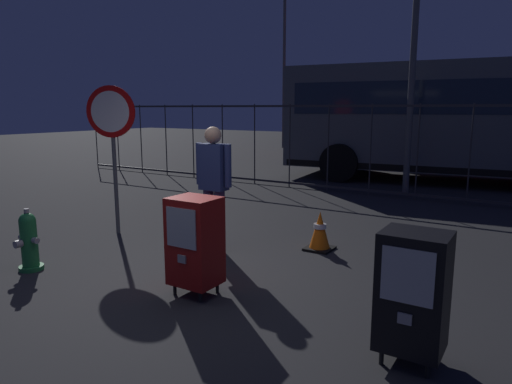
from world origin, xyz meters
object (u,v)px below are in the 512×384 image
object	(u,v)px
fire_hydrant	(29,241)
newspaper_box_primary	(195,241)
pedestrian	(214,182)
bus_far	(499,114)
street_light_far_right	(284,56)
stop_sign	(112,129)
bus_near	(501,116)
traffic_cone	(320,231)
newspaper_box_secondary	(413,291)

from	to	relation	value
fire_hydrant	newspaper_box_primary	size ratio (longest dim) A/B	0.73
newspaper_box_primary	pedestrian	xyz separation A→B (m)	(-0.69, 1.23, 0.38)
fire_hydrant	bus_far	distance (m)	15.36
newspaper_box_primary	street_light_far_right	xyz separation A→B (m)	(-7.86, 16.31, 3.77)
fire_hydrant	stop_sign	world-z (taller)	stop_sign
fire_hydrant	pedestrian	xyz separation A→B (m)	(1.45, 1.71, 0.60)
stop_sign	bus_near	world-z (taller)	bus_near
pedestrian	street_light_far_right	distance (m)	17.04
fire_hydrant	traffic_cone	xyz separation A→B (m)	(2.59, 2.56, -0.09)
fire_hydrant	stop_sign	xyz separation A→B (m)	(-0.39, 1.67, 1.25)
newspaper_box_primary	stop_sign	distance (m)	2.98
fire_hydrant	newspaper_box_secondary	bearing A→B (deg)	4.05
bus_far	pedestrian	bearing A→B (deg)	-100.57
stop_sign	pedestrian	bearing A→B (deg)	1.13
fire_hydrant	pedestrian	size ratio (longest dim) A/B	0.45
stop_sign	street_light_far_right	xyz separation A→B (m)	(-5.33, 15.11, 2.74)
fire_hydrant	traffic_cone	bearing A→B (deg)	44.65
newspaper_box_primary	bus_far	size ratio (longest dim) A/B	0.10
bus_far	newspaper_box_secondary	bearing A→B (deg)	-88.34
traffic_cone	bus_far	size ratio (longest dim) A/B	0.05
newspaper_box_secondary	bus_near	distance (m)	9.61
fire_hydrant	street_light_far_right	xyz separation A→B (m)	(-5.73, 16.78, 3.99)
newspaper_box_secondary	bus_far	world-z (taller)	bus_far
newspaper_box_secondary	bus_far	distance (m)	14.60
newspaper_box_primary	traffic_cone	distance (m)	2.16
bus_near	bus_far	distance (m)	5.01
bus_far	fire_hydrant	bearing A→B (deg)	-104.86
newspaper_box_secondary	traffic_cone	world-z (taller)	newspaper_box_secondary
newspaper_box_secondary	stop_sign	xyz separation A→B (m)	(-4.73, 1.37, 1.03)
newspaper_box_primary	newspaper_box_secondary	world-z (taller)	same
newspaper_box_secondary	pedestrian	bearing A→B (deg)	154.14
fire_hydrant	newspaper_box_primary	world-z (taller)	newspaper_box_primary
pedestrian	bus_far	distance (m)	13.35
fire_hydrant	newspaper_box_primary	bearing A→B (deg)	12.57
fire_hydrant	bus_far	bearing A→B (deg)	76.08
traffic_cone	street_light_far_right	bearing A→B (deg)	120.32
fire_hydrant	stop_sign	bearing A→B (deg)	103.22
fire_hydrant	bus_near	world-z (taller)	bus_near
newspaper_box_primary	fire_hydrant	bearing A→B (deg)	-167.43
traffic_cone	newspaper_box_secondary	bearing A→B (deg)	-52.16
pedestrian	traffic_cone	xyz separation A→B (m)	(1.14, 0.85, -0.69)
traffic_cone	bus_near	size ratio (longest dim) A/B	0.05
pedestrian	traffic_cone	bearing A→B (deg)	36.70
traffic_cone	street_light_far_right	xyz separation A→B (m)	(-8.32, 14.22, 4.09)
fire_hydrant	traffic_cone	world-z (taller)	fire_hydrant
newspaper_box_primary	stop_sign	size ratio (longest dim) A/B	0.46
bus_near	newspaper_box_secondary	bearing A→B (deg)	-94.77
fire_hydrant	pedestrian	bearing A→B (deg)	49.69
newspaper_box_secondary	bus_far	xyz separation A→B (m)	(-0.66, 14.54, 1.14)
newspaper_box_secondary	pedestrian	distance (m)	3.23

